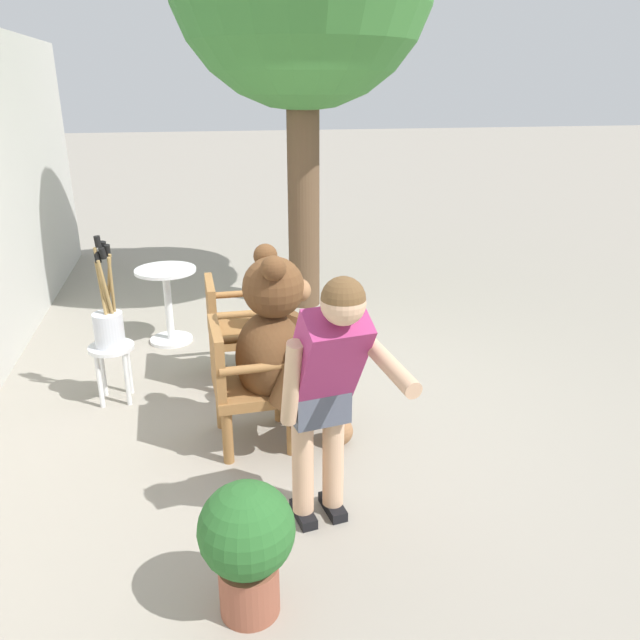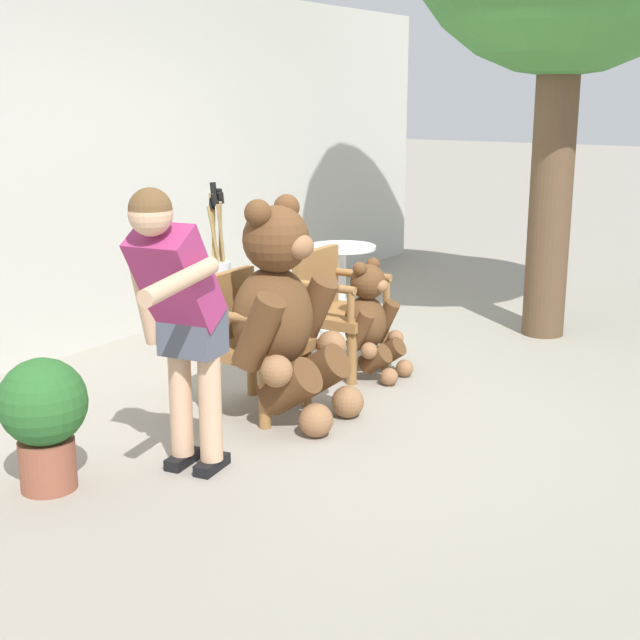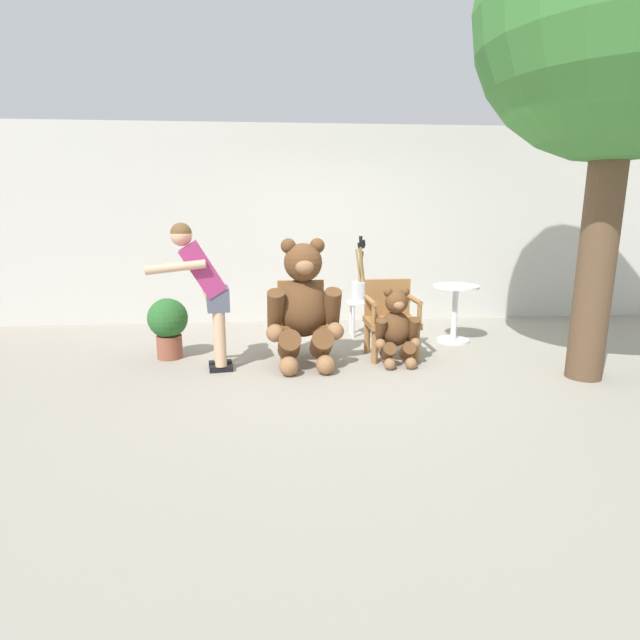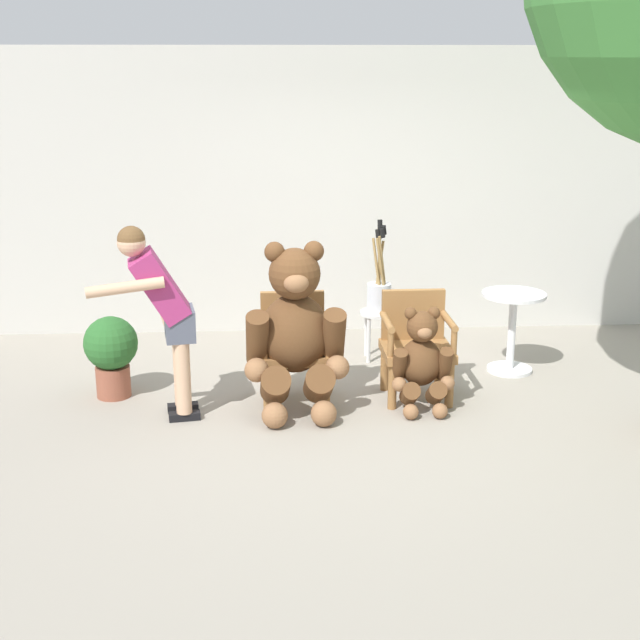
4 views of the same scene
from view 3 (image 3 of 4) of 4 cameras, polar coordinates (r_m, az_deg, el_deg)
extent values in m
plane|color=gray|center=(5.29, 3.65, -5.54)|extent=(60.00, 60.00, 0.00)
cube|color=beige|center=(7.41, 1.07, 10.72)|extent=(10.00, 0.16, 2.80)
cube|color=olive|center=(5.49, -1.99, -0.46)|extent=(0.58, 0.54, 0.07)
cylinder|color=olive|center=(5.32, -4.23, -3.35)|extent=(0.07, 0.07, 0.37)
cylinder|color=olive|center=(5.37, 0.69, -3.19)|extent=(0.07, 0.07, 0.37)
cylinder|color=olive|center=(5.73, -4.45, -2.20)|extent=(0.07, 0.07, 0.37)
cylinder|color=olive|center=(5.77, 0.12, -2.06)|extent=(0.07, 0.07, 0.37)
cube|color=olive|center=(5.66, -2.22, 2.48)|extent=(0.52, 0.08, 0.42)
cylinder|color=olive|center=(5.42, -4.64, 2.09)|extent=(0.08, 0.48, 0.06)
cylinder|color=olive|center=(5.23, -4.51, 0.49)|extent=(0.05, 0.05, 0.22)
cylinder|color=olive|center=(5.46, 0.61, 2.22)|extent=(0.08, 0.48, 0.06)
cylinder|color=olive|center=(5.28, 0.92, 0.63)|extent=(0.05, 0.05, 0.22)
cube|color=olive|center=(5.62, 8.17, -0.27)|extent=(0.57, 0.53, 0.07)
cylinder|color=olive|center=(5.43, 6.27, -3.09)|extent=(0.07, 0.07, 0.37)
cylinder|color=olive|center=(5.54, 10.94, -2.91)|extent=(0.07, 0.07, 0.37)
cylinder|color=olive|center=(5.82, 5.41, -1.97)|extent=(0.07, 0.07, 0.37)
cylinder|color=olive|center=(5.93, 9.78, -1.84)|extent=(0.07, 0.07, 0.37)
cube|color=olive|center=(5.79, 7.70, 2.60)|extent=(0.52, 0.07, 0.42)
cylinder|color=olive|center=(5.51, 5.73, 2.25)|extent=(0.07, 0.48, 0.06)
cylinder|color=olive|center=(5.33, 6.16, 0.68)|extent=(0.05, 0.05, 0.22)
cylinder|color=olive|center=(5.64, 10.72, 2.32)|extent=(0.07, 0.48, 0.06)
cylinder|color=olive|center=(5.46, 11.30, 0.79)|extent=(0.05, 0.05, 0.22)
ellipsoid|color=brown|center=(5.33, -1.94, 1.41)|extent=(0.57, 0.49, 0.63)
sphere|color=brown|center=(5.22, -1.95, 6.59)|extent=(0.40, 0.40, 0.40)
ellipsoid|color=#8C603D|center=(5.06, -1.76, 6.05)|extent=(0.20, 0.16, 0.15)
sphere|color=black|center=(5.06, -1.76, 6.16)|extent=(0.06, 0.06, 0.06)
sphere|color=brown|center=(5.22, -3.64, 8.44)|extent=(0.16, 0.16, 0.16)
sphere|color=brown|center=(5.24, -0.33, 8.49)|extent=(0.16, 0.16, 0.16)
cylinder|color=brown|center=(5.20, -5.07, 1.10)|extent=(0.19, 0.36, 0.48)
sphere|color=#8C603D|center=(5.13, -5.13, -1.49)|extent=(0.19, 0.19, 0.19)
cylinder|color=brown|center=(5.26, 1.37, 1.27)|extent=(0.19, 0.36, 0.48)
sphere|color=#8C603D|center=(5.18, 1.73, -1.29)|extent=(0.19, 0.19, 0.19)
cylinder|color=brown|center=(5.17, -3.54, -2.87)|extent=(0.25, 0.40, 0.37)
sphere|color=#8C603D|center=(5.03, -3.56, -5.30)|extent=(0.20, 0.20, 0.20)
cylinder|color=brown|center=(5.20, 0.18, -2.75)|extent=(0.25, 0.40, 0.37)
sphere|color=#8C603D|center=(5.07, 0.65, -5.15)|extent=(0.20, 0.20, 0.20)
ellipsoid|color=brown|center=(5.46, 8.58, -0.99)|extent=(0.34, 0.29, 0.39)
sphere|color=brown|center=(5.38, 8.74, 2.06)|extent=(0.25, 0.25, 0.25)
ellipsoid|color=#8C603D|center=(5.28, 9.01, 1.65)|extent=(0.12, 0.09, 0.09)
sphere|color=black|center=(5.28, 9.01, 1.72)|extent=(0.04, 0.04, 0.04)
sphere|color=brown|center=(5.35, 7.78, 3.17)|extent=(0.10, 0.10, 0.10)
sphere|color=brown|center=(5.40, 9.69, 3.19)|extent=(0.10, 0.10, 0.10)
cylinder|color=brown|center=(5.35, 6.87, -1.20)|extent=(0.11, 0.22, 0.29)
sphere|color=#8C603D|center=(5.31, 6.92, -2.76)|extent=(0.12, 0.12, 0.12)
cylinder|color=brown|center=(5.44, 10.60, -1.10)|extent=(0.11, 0.22, 0.29)
sphere|color=#8C603D|center=(5.41, 10.87, -2.62)|extent=(0.12, 0.12, 0.12)
cylinder|color=brown|center=(5.35, 7.81, -3.57)|extent=(0.15, 0.24, 0.23)
sphere|color=#8C603D|center=(5.27, 7.96, -5.00)|extent=(0.12, 0.12, 0.12)
cylinder|color=brown|center=(5.40, 9.95, -3.48)|extent=(0.15, 0.24, 0.23)
sphere|color=#8C603D|center=(5.33, 10.35, -4.89)|extent=(0.12, 0.12, 0.12)
cube|color=black|center=(5.45, -11.32, -4.90)|extent=(0.25, 0.13, 0.06)
cylinder|color=tan|center=(5.33, -11.52, -0.39)|extent=(0.12, 0.12, 0.82)
cube|color=black|center=(5.27, -11.21, -5.48)|extent=(0.25, 0.13, 0.06)
cylinder|color=tan|center=(5.16, -11.42, -0.82)|extent=(0.12, 0.12, 0.82)
cube|color=#4C5160|center=(5.19, -11.61, 2.41)|extent=(0.27, 0.33, 0.24)
cube|color=#9E2D66|center=(5.14, -13.28, 5.66)|extent=(0.49, 0.39, 0.57)
sphere|color=tan|center=(5.11, -15.58, 9.31)|extent=(0.21, 0.21, 0.21)
sphere|color=brown|center=(5.11, -15.59, 9.53)|extent=(0.21, 0.21, 0.21)
cylinder|color=tan|center=(4.95, -16.16, 5.82)|extent=(0.57, 0.18, 0.13)
cylinder|color=tan|center=(5.34, -13.26, 4.61)|extent=(0.22, 0.12, 0.50)
cylinder|color=silver|center=(6.53, 4.58, 1.99)|extent=(0.34, 0.34, 0.03)
cylinder|color=silver|center=(6.69, 5.24, 0.22)|extent=(0.04, 0.04, 0.43)
cylinder|color=silver|center=(6.66, 3.57, 0.19)|extent=(0.04, 0.04, 0.43)
cylinder|color=silver|center=(6.50, 5.54, -0.15)|extent=(0.04, 0.04, 0.43)
cylinder|color=silver|center=(6.47, 3.82, -0.19)|extent=(0.04, 0.04, 0.43)
cylinder|color=silver|center=(6.51, 4.60, 3.24)|extent=(0.22, 0.22, 0.26)
cylinder|color=#997A47|center=(6.44, 4.48, 5.40)|extent=(0.10, 0.09, 0.60)
cylinder|color=black|center=(6.41, 4.53, 8.45)|extent=(0.05, 0.05, 0.09)
cylinder|color=#997A47|center=(6.49, 4.57, 5.30)|extent=(0.11, 0.07, 0.57)
cylinder|color=black|center=(6.45, 4.62, 8.18)|extent=(0.06, 0.05, 0.09)
cylinder|color=#997A47|center=(6.45, 4.93, 5.55)|extent=(0.11, 0.12, 0.63)
cylinder|color=black|center=(6.42, 4.99, 8.74)|extent=(0.06, 0.06, 0.09)
cylinder|color=#997A47|center=(6.47, 4.62, 5.79)|extent=(0.04, 0.07, 0.69)
cylinder|color=black|center=(6.43, 4.68, 9.19)|extent=(0.05, 0.05, 0.08)
cylinder|color=#997A47|center=(6.42, 4.83, 5.42)|extent=(0.12, 0.04, 0.61)
cylinder|color=black|center=(6.39, 4.89, 8.53)|extent=(0.06, 0.05, 0.09)
cylinder|color=silver|center=(6.41, 15.29, 3.73)|extent=(0.56, 0.56, 0.03)
cylinder|color=silver|center=(6.47, 15.11, 0.58)|extent=(0.07, 0.07, 0.69)
cylinder|color=silver|center=(6.54, 14.94, -2.25)|extent=(0.40, 0.40, 0.03)
cylinder|color=brown|center=(5.43, 29.24, 7.52)|extent=(0.34, 0.34, 2.63)
sphere|color=#3D7F38|center=(5.67, 31.71, 28.22)|extent=(2.57, 2.57, 2.57)
cylinder|color=brown|center=(5.86, -16.81, -2.94)|extent=(0.28, 0.28, 0.26)
sphere|color=#286028|center=(5.78, -17.01, 0.21)|extent=(0.44, 0.44, 0.44)
camera|label=1|loc=(6.68, -38.11, 15.78)|focal=35.00mm
camera|label=2|loc=(4.45, -68.02, 8.56)|focal=50.00mm
camera|label=4|loc=(1.79, 172.80, 23.50)|focal=50.00mm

